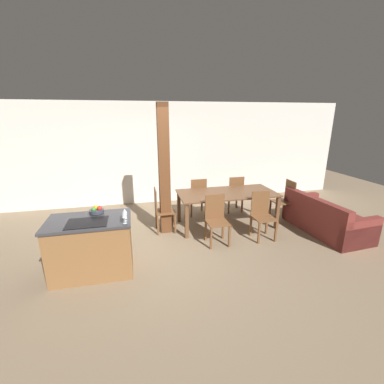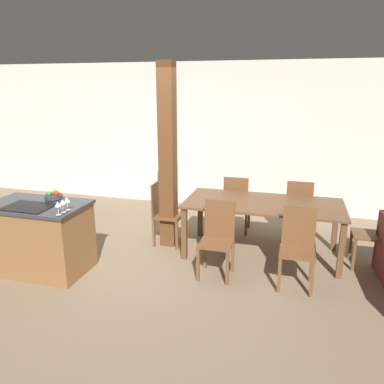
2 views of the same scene
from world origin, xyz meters
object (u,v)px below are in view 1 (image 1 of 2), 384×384
(kitchen_island, at_px, (92,246))
(couch, at_px, (325,219))
(dining_chair_near_left, at_px, (216,219))
(dining_chair_near_right, at_px, (262,214))
(dining_chair_foot_end, at_px, (285,200))
(dining_chair_head_end, at_px, (161,210))
(fruit_bowl, at_px, (97,210))
(wine_glass_middle, at_px, (124,213))
(wine_glass_far, at_px, (125,211))
(dining_chair_far_left, at_px, (198,196))
(timber_post, at_px, (164,171))
(wine_glass_near, at_px, (124,216))
(dining_chair_far_right, at_px, (234,193))
(dining_table, at_px, (227,196))

(kitchen_island, bearing_deg, couch, 5.68)
(dining_chair_near_left, xyz_separation_m, dining_chair_near_right, (0.95, 0.00, 0.00))
(dining_chair_foot_end, bearing_deg, dining_chair_head_end, -90.00)
(fruit_bowl, bearing_deg, wine_glass_middle, -45.32)
(fruit_bowl, relative_size, wine_glass_far, 1.41)
(dining_chair_near_left, height_order, dining_chair_foot_end, same)
(fruit_bowl, relative_size, dining_chair_far_left, 0.24)
(wine_glass_middle, distance_m, dining_chair_foot_end, 3.85)
(wine_glass_middle, bearing_deg, fruit_bowl, 134.68)
(couch, bearing_deg, timber_post, 72.79)
(dining_chair_far_left, bearing_deg, wine_glass_near, 53.89)
(wine_glass_near, height_order, dining_chair_far_left, wine_glass_near)
(fruit_bowl, relative_size, dining_chair_near_left, 0.24)
(dining_chair_far_left, distance_m, dining_chair_foot_end, 2.03)
(wine_glass_far, height_order, dining_chair_foot_end, wine_glass_far)
(wine_glass_far, xyz_separation_m, dining_chair_far_right, (2.58, 2.07, -0.53))
(dining_chair_head_end, bearing_deg, dining_chair_far_right, -69.33)
(dining_chair_near_left, relative_size, timber_post, 0.36)
(wine_glass_middle, height_order, dining_chair_near_left, wine_glass_middle)
(wine_glass_far, relative_size, dining_chair_far_right, 0.17)
(dining_chair_near_right, bearing_deg, timber_post, 158.87)
(fruit_bowl, height_order, couch, fruit_bowl)
(wine_glass_middle, relative_size, dining_chair_near_left, 0.17)
(dining_chair_near_left, bearing_deg, wine_glass_middle, -156.28)
(kitchen_island, distance_m, couch, 4.55)
(wine_glass_middle, bearing_deg, dining_chair_head_end, 64.70)
(dining_chair_near_left, relative_size, couch, 0.52)
(wine_glass_middle, relative_size, dining_chair_near_right, 0.17)
(kitchen_island, height_order, dining_table, kitchen_island)
(dining_chair_near_right, distance_m, dining_chair_foot_end, 1.20)
(wine_glass_near, bearing_deg, couch, 10.55)
(wine_glass_far, relative_size, timber_post, 0.06)
(wine_glass_middle, height_order, dining_chair_foot_end, wine_glass_middle)
(wine_glass_near, xyz_separation_m, dining_table, (2.11, 1.52, -0.34))
(wine_glass_near, bearing_deg, wine_glass_far, 90.00)
(kitchen_island, xyz_separation_m, couch, (4.53, 0.45, -0.17))
(dining_chair_head_end, bearing_deg, dining_chair_far_left, -53.09)
(kitchen_island, bearing_deg, fruit_bowl, 68.46)
(wine_glass_middle, bearing_deg, dining_chair_far_right, 39.83)
(dining_chair_near_right, bearing_deg, dining_chair_far_right, 90.00)
(dining_chair_near_left, relative_size, dining_chair_foot_end, 1.00)
(wine_glass_middle, distance_m, dining_table, 2.57)
(kitchen_island, distance_m, wine_glass_middle, 0.80)
(kitchen_island, height_order, fruit_bowl, fruit_bowl)
(wine_glass_near, relative_size, couch, 0.09)
(kitchen_island, xyz_separation_m, dining_chair_far_right, (3.11, 1.95, 0.04))
(fruit_bowl, xyz_separation_m, dining_chair_foot_end, (3.97, 0.99, -0.45))
(fruit_bowl, height_order, dining_chair_far_left, fruit_bowl)
(dining_table, relative_size, dining_chair_near_right, 2.27)
(wine_glass_middle, xyz_separation_m, couch, (4.00, 0.66, -0.74))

